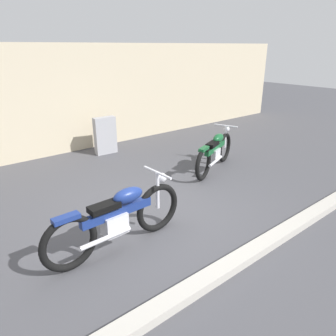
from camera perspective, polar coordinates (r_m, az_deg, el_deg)
ground_plane at (r=5.55m, az=-3.06°, el=-8.41°), size 40.00×40.00×0.00m
building_wall at (r=8.85m, az=-20.48°, el=11.24°), size 18.00×0.30×2.82m
curb_strip at (r=4.42m, az=11.49°, el=-16.60°), size 18.00×0.24×0.12m
stone_marker at (r=8.66m, az=-11.25°, el=5.76°), size 0.59×0.24×0.99m
motorcycle_blue at (r=4.55m, az=-8.87°, el=-8.86°), size 2.24×0.62×1.00m
motorcycle_green at (r=7.42m, az=8.51°, el=2.98°), size 1.97×0.96×0.94m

